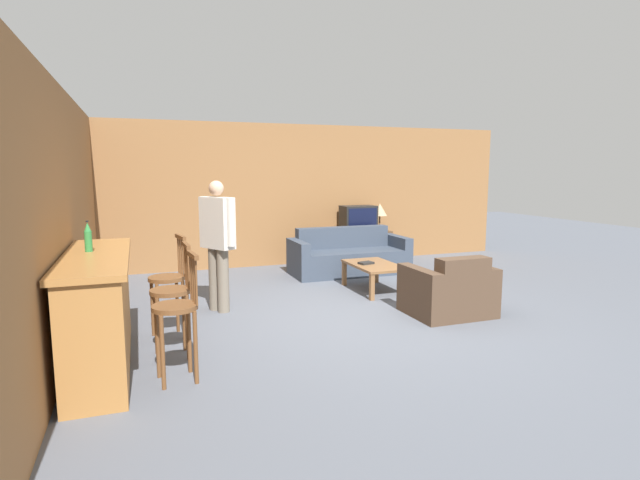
{
  "coord_description": "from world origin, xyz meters",
  "views": [
    {
      "loc": [
        -2.44,
        -5.25,
        1.77
      ],
      "look_at": [
        -0.2,
        0.86,
        0.85
      ],
      "focal_mm": 28.0,
      "sensor_mm": 36.0,
      "label": 1
    }
  ],
  "objects_px": {
    "bar_chair_near": "(177,316)",
    "couch_far": "(348,257)",
    "coffee_table": "(374,268)",
    "person_by_window": "(218,239)",
    "bar_chair_mid": "(172,299)",
    "armchair_near": "(449,292)",
    "bar_chair_far": "(168,285)",
    "book_on_table": "(366,263)",
    "tv": "(358,219)",
    "table_lamp": "(380,210)",
    "tv_unit": "(358,247)",
    "bottle": "(88,238)"
  },
  "relations": [
    {
      "from": "couch_far",
      "to": "armchair_near",
      "type": "bearing_deg",
      "value": -86.63
    },
    {
      "from": "bar_chair_near",
      "to": "couch_far",
      "type": "distance_m",
      "value": 4.75
    },
    {
      "from": "person_by_window",
      "to": "tv_unit",
      "type": "bearing_deg",
      "value": 38.62
    },
    {
      "from": "armchair_near",
      "to": "tv",
      "type": "relative_size",
      "value": 1.5
    },
    {
      "from": "table_lamp",
      "to": "person_by_window",
      "type": "distance_m",
      "value": 4.22
    },
    {
      "from": "bar_chair_mid",
      "to": "armchair_near",
      "type": "distance_m",
      "value": 3.29
    },
    {
      "from": "armchair_near",
      "to": "table_lamp",
      "type": "relative_size",
      "value": 1.86
    },
    {
      "from": "bar_chair_near",
      "to": "bottle",
      "type": "distance_m",
      "value": 1.18
    },
    {
      "from": "tv",
      "to": "book_on_table",
      "type": "relative_size",
      "value": 2.75
    },
    {
      "from": "tv",
      "to": "table_lamp",
      "type": "xyz_separation_m",
      "value": [
        0.45,
        0.0,
        0.14
      ]
    },
    {
      "from": "coffee_table",
      "to": "bar_chair_mid",
      "type": "bearing_deg",
      "value": -150.12
    },
    {
      "from": "couch_far",
      "to": "bottle",
      "type": "xyz_separation_m",
      "value": [
        -3.81,
        -2.85,
        0.88
      ]
    },
    {
      "from": "bar_chair_far",
      "to": "bottle",
      "type": "height_order",
      "value": "bottle"
    },
    {
      "from": "bar_chair_near",
      "to": "table_lamp",
      "type": "relative_size",
      "value": 2.1
    },
    {
      "from": "coffee_table",
      "to": "couch_far",
      "type": "bearing_deg",
      "value": 83.45
    },
    {
      "from": "bar_chair_near",
      "to": "bar_chair_far",
      "type": "height_order",
      "value": "same"
    },
    {
      "from": "couch_far",
      "to": "bottle",
      "type": "bearing_deg",
      "value": -143.22
    },
    {
      "from": "tv",
      "to": "person_by_window",
      "type": "bearing_deg",
      "value": -141.42
    },
    {
      "from": "armchair_near",
      "to": "book_on_table",
      "type": "distance_m",
      "value": 1.53
    },
    {
      "from": "bar_chair_mid",
      "to": "bottle",
      "type": "relative_size",
      "value": 3.81
    },
    {
      "from": "bar_chair_near",
      "to": "coffee_table",
      "type": "xyz_separation_m",
      "value": [
        2.95,
        2.28,
        -0.22
      ]
    },
    {
      "from": "coffee_table",
      "to": "person_by_window",
      "type": "xyz_separation_m",
      "value": [
        -2.3,
        -0.27,
        0.57
      ]
    },
    {
      "from": "bar_chair_mid",
      "to": "table_lamp",
      "type": "distance_m",
      "value": 5.63
    },
    {
      "from": "bar_chair_mid",
      "to": "armchair_near",
      "type": "height_order",
      "value": "bar_chair_mid"
    },
    {
      "from": "couch_far",
      "to": "tv",
      "type": "relative_size",
      "value": 3.12
    },
    {
      "from": "armchair_near",
      "to": "bottle",
      "type": "height_order",
      "value": "bottle"
    },
    {
      "from": "bar_chair_far",
      "to": "tv_unit",
      "type": "xyz_separation_m",
      "value": [
        3.66,
        3.23,
        -0.26
      ]
    },
    {
      "from": "armchair_near",
      "to": "person_by_window",
      "type": "relative_size",
      "value": 0.59
    },
    {
      "from": "coffee_table",
      "to": "book_on_table",
      "type": "xyz_separation_m",
      "value": [
        -0.12,
        0.04,
        0.07
      ]
    },
    {
      "from": "person_by_window",
      "to": "bar_chair_far",
      "type": "bearing_deg",
      "value": -128.24
    },
    {
      "from": "bar_chair_far",
      "to": "tv",
      "type": "bearing_deg",
      "value": 41.39
    },
    {
      "from": "bar_chair_far",
      "to": "tv_unit",
      "type": "bearing_deg",
      "value": 41.42
    },
    {
      "from": "bar_chair_near",
      "to": "table_lamp",
      "type": "distance_m",
      "value": 6.04
    },
    {
      "from": "armchair_near",
      "to": "tv_unit",
      "type": "distance_m",
      "value": 3.57
    },
    {
      "from": "bar_chair_mid",
      "to": "bar_chair_far",
      "type": "height_order",
      "value": "same"
    },
    {
      "from": "bar_chair_near",
      "to": "couch_far",
      "type": "height_order",
      "value": "bar_chair_near"
    },
    {
      "from": "bar_chair_far",
      "to": "book_on_table",
      "type": "bearing_deg",
      "value": 21.81
    },
    {
      "from": "bar_chair_mid",
      "to": "tv_unit",
      "type": "distance_m",
      "value": 5.3
    },
    {
      "from": "coffee_table",
      "to": "book_on_table",
      "type": "bearing_deg",
      "value": 161.98
    },
    {
      "from": "bar_chair_far",
      "to": "person_by_window",
      "type": "relative_size",
      "value": 0.66
    },
    {
      "from": "couch_far",
      "to": "bar_chair_mid",
      "type": "bearing_deg",
      "value": -135.89
    },
    {
      "from": "tv_unit",
      "to": "person_by_window",
      "type": "xyz_separation_m",
      "value": [
        -3.01,
        -2.4,
        0.61
      ]
    },
    {
      "from": "bar_chair_mid",
      "to": "bar_chair_far",
      "type": "distance_m",
      "value": 0.6
    },
    {
      "from": "table_lamp",
      "to": "person_by_window",
      "type": "relative_size",
      "value": 0.32
    },
    {
      "from": "bar_chair_mid",
      "to": "bar_chair_far",
      "type": "xyz_separation_m",
      "value": [
        -0.0,
        0.6,
        0.0
      ]
    },
    {
      "from": "tv",
      "to": "person_by_window",
      "type": "height_order",
      "value": "person_by_window"
    },
    {
      "from": "bar_chair_far",
      "to": "bottle",
      "type": "relative_size",
      "value": 3.81
    },
    {
      "from": "book_on_table",
      "to": "armchair_near",
      "type": "bearing_deg",
      "value": -73.61
    },
    {
      "from": "bar_chair_mid",
      "to": "bar_chair_near",
      "type": "bearing_deg",
      "value": -90.01
    },
    {
      "from": "bottle",
      "to": "bar_chair_mid",
      "type": "bearing_deg",
      "value": -13.17
    }
  ]
}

